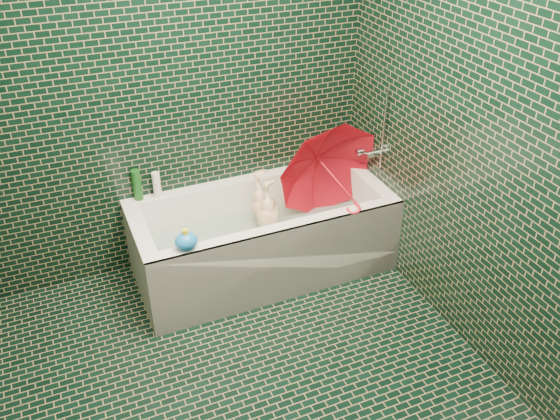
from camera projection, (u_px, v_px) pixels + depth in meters
name	position (u px, v px, depth m)	size (l,w,h in m)	color
floor	(256.00, 396.00, 3.21)	(2.80, 2.80, 0.00)	black
wall_back	(169.00, 89.00, 3.62)	(2.80, 2.80, 0.00)	black
wall_right	(493.00, 146.00, 2.97)	(2.80, 2.80, 0.00)	black
bathtub	(264.00, 245.00, 4.02)	(1.70, 0.75, 0.55)	white
bath_mat	(263.00, 250.00, 4.07)	(1.35, 0.47, 0.01)	green
water	(262.00, 233.00, 3.99)	(1.48, 0.53, 0.00)	silver
faucet	(374.00, 149.00, 4.00)	(0.18, 0.19, 0.55)	silver
child	(269.00, 226.00, 4.03)	(0.29, 0.19, 0.79)	beige
umbrella	(338.00, 181.00, 3.94)	(0.72, 0.72, 0.63)	red
soap_bottle_a	(331.00, 159.00, 4.34)	(0.10, 0.10, 0.25)	white
soap_bottle_b	(347.00, 158.00, 4.36)	(0.10, 0.10, 0.21)	#4A1F74
soap_bottle_c	(330.00, 162.00, 4.31)	(0.14, 0.14, 0.17)	#134516
bottle_right_tall	(334.00, 148.00, 4.24)	(0.06, 0.06, 0.23)	#134516
bottle_right_pump	(341.00, 148.00, 4.29)	(0.05, 0.05, 0.20)	silver
bottle_left_tall	(137.00, 185.00, 3.82)	(0.06, 0.06, 0.21)	#134516
bottle_left_short	(157.00, 185.00, 3.86)	(0.05, 0.05, 0.18)	white
rubber_duck	(309.00, 160.00, 4.25)	(0.11, 0.08, 0.09)	yellow
bath_toy	(186.00, 241.00, 3.38)	(0.17, 0.16, 0.13)	blue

